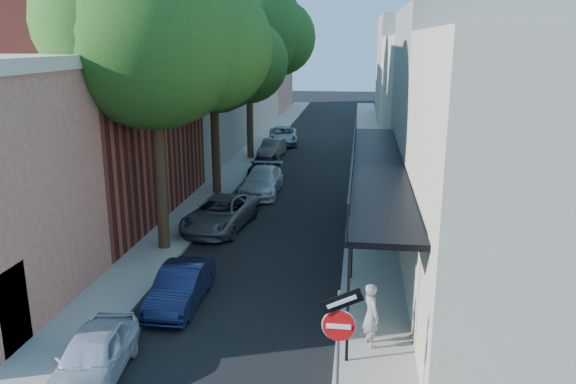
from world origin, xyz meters
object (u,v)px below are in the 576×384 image
(parked_car_e, at_px, (264,164))
(parked_car_f, at_px, (272,148))
(oak_near, at_px, (166,36))
(parked_car_g, at_px, (283,136))
(oak_mid, at_px, (221,54))
(parked_car_b, at_px, (181,286))
(pedestrian, at_px, (371,315))
(parked_car_c, at_px, (220,213))
(oak_far, at_px, (256,32))
(parked_car_a, at_px, (93,356))
(parked_car_d, at_px, (262,181))
(sign_post, at_px, (339,331))

(parked_car_e, height_order, parked_car_f, parked_car_e)
(oak_near, height_order, parked_car_g, oak_near)
(oak_mid, distance_m, parked_car_b, 14.25)
(oak_mid, bearing_deg, pedestrian, -63.16)
(parked_car_e, bearing_deg, oak_near, -92.90)
(parked_car_c, bearing_deg, oak_far, 101.37)
(parked_car_e, relative_size, parked_car_g, 0.77)
(parked_car_b, bearing_deg, oak_mid, 97.54)
(parked_car_b, relative_size, parked_car_c, 0.75)
(oak_mid, distance_m, parked_car_f, 11.68)
(oak_far, distance_m, pedestrian, 25.62)
(oak_far, relative_size, parked_car_g, 2.55)
(parked_car_a, height_order, parked_car_d, parked_car_d)
(parked_car_a, relative_size, parked_car_e, 0.98)
(sign_post, relative_size, parked_car_c, 0.63)
(pedestrian, bearing_deg, oak_near, 24.70)
(oak_mid, bearing_deg, parked_car_b, -82.38)
(oak_far, height_order, parked_car_e, oak_far)
(sign_post, relative_size, oak_far, 0.25)
(parked_car_b, xyz_separation_m, parked_car_c, (-0.57, 7.12, 0.07))
(pedestrian, bearing_deg, sign_post, 142.07)
(parked_car_a, distance_m, pedestrian, 6.80)
(pedestrian, bearing_deg, parked_car_g, -11.39)
(oak_near, distance_m, parked_car_b, 8.78)
(parked_car_c, xyz_separation_m, parked_car_d, (0.80, 5.69, 0.01))
(oak_near, xyz_separation_m, parked_car_g, (0.95, 22.67, -7.23))
(oak_mid, bearing_deg, parked_car_f, 84.38)
(parked_car_e, height_order, pedestrian, pedestrian)
(oak_mid, xyz_separation_m, parked_car_a, (0.86, -16.58, -6.46))
(oak_far, bearing_deg, parked_car_a, -88.22)
(parked_car_c, xyz_separation_m, parked_car_g, (-0.12, 20.17, -0.01))
(parked_car_g, bearing_deg, parked_car_e, -96.43)
(parked_car_b, height_order, parked_car_g, parked_car_g)
(parked_car_a, xyz_separation_m, parked_car_c, (0.26, 11.11, 0.06))
(oak_near, bearing_deg, parked_car_c, 66.90)
(parked_car_e, xyz_separation_m, parked_car_g, (-0.27, 10.10, 0.04))
(parked_car_a, bearing_deg, parked_car_c, 82.79)
(parked_car_b, distance_m, parked_car_d, 12.81)
(parked_car_f, distance_m, parked_car_g, 5.02)
(sign_post, relative_size, oak_near, 0.26)
(parked_car_a, bearing_deg, parked_car_b, 72.44)
(parked_car_c, height_order, parked_car_e, parked_car_c)
(sign_post, relative_size, parked_car_d, 0.65)
(oak_far, relative_size, pedestrian, 6.99)
(parked_car_c, xyz_separation_m, pedestrian, (6.18, -8.96, 0.31))
(parked_car_b, height_order, parked_car_e, parked_car_e)
(oak_far, distance_m, parked_car_b, 23.00)
(oak_mid, relative_size, parked_car_g, 2.18)
(parked_car_a, height_order, parked_car_b, parked_car_a)
(sign_post, xyz_separation_m, pedestrian, (0.72, 2.83, -1.06))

